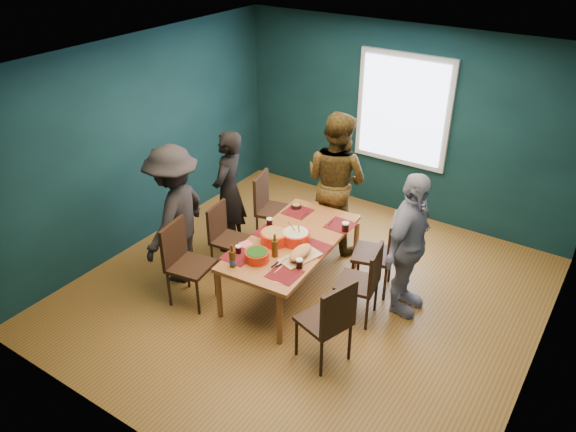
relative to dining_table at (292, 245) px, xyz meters
The scene contains 26 objects.
room 0.82m from the dining_table, 59.20° to the left, with size 5.01×5.01×2.71m.
dining_table is the anchor object (origin of this frame).
chair_left_far 1.17m from the dining_table, 138.36° to the left, with size 0.53×0.53×0.97m.
chair_left_mid 0.97m from the dining_table, behind, with size 0.43×0.43×0.86m.
chair_left_near 1.23m from the dining_table, 139.00° to the right, with size 0.51×0.51×0.98m.
chair_right_far 1.03m from the dining_table, 34.30° to the left, with size 0.55×0.55×0.99m.
chair_right_mid 0.94m from the dining_table, ahead, with size 0.48×0.48×0.92m.
chair_right_near 1.25m from the dining_table, 39.55° to the right, with size 0.55×0.55×0.97m.
person_far_left 1.27m from the dining_table, 162.99° to the left, with size 0.59×0.39×1.63m, color black.
person_back 1.25m from the dining_table, 95.45° to the left, with size 0.89×0.70×1.84m, color black.
person_right 1.31m from the dining_table, 18.49° to the left, with size 0.98×0.41×1.68m, color silver.
person_near_left 1.41m from the dining_table, 158.66° to the right, with size 1.11×0.64×1.71m, color black.
bowl_salad 0.24m from the dining_table, 134.72° to the right, with size 0.32×0.32×0.13m.
bowl_dumpling 0.15m from the dining_table, ahead, with size 0.32×0.32×0.30m.
bowl_herbs 0.57m from the dining_table, 99.02° to the right, with size 0.26×0.26×0.11m.
cutting_board 0.40m from the dining_table, 43.21° to the right, with size 0.36×0.60×0.13m.
small_bowl 0.77m from the dining_table, 119.05° to the left, with size 0.13×0.13×0.05m.
beer_bottle_a 0.83m from the dining_table, 106.82° to the right, with size 0.07×0.07×0.26m.
beer_bottle_b 0.41m from the dining_table, 86.19° to the right, with size 0.07×0.07×0.27m.
cola_glass_a 0.65m from the dining_table, 122.22° to the right, with size 0.07×0.07×0.09m.
cola_glass_b 0.57m from the dining_table, 48.70° to the right, with size 0.08×0.08×0.11m.
cola_glass_c 0.67m from the dining_table, 50.90° to the left, with size 0.08×0.08×0.12m.
cola_glass_d 0.43m from the dining_table, 162.83° to the left, with size 0.07×0.07×0.10m.
napkin_a 0.34m from the dining_table, ahead, with size 0.16×0.16×0.00m, color #EC636C.
napkin_b 0.53m from the dining_table, 137.76° to the right, with size 0.12×0.12×0.00m, color #EC636C.
napkin_c 0.78m from the dining_table, 63.94° to the right, with size 0.13×0.13×0.00m, color #EC636C.
Camera 1 is at (2.76, -4.56, 4.07)m, focal length 35.00 mm.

